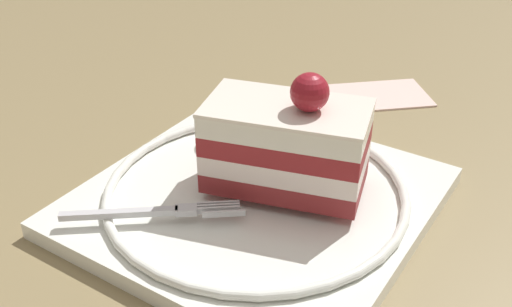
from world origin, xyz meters
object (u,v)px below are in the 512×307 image
object	(u,v)px
cake_slice	(286,146)
folded_napkin	(370,95)
fork	(156,212)
whipped_cream_dollop	(232,116)
dessert_plate	(256,198)

from	to	relation	value
cake_slice	folded_napkin	xyz separation A→B (m)	(-0.02, -0.23, -0.06)
fork	folded_napkin	xyz separation A→B (m)	(-0.09, -0.30, -0.02)
fork	cake_slice	bearing A→B (deg)	-135.32
fork	folded_napkin	size ratio (longest dim) A/B	0.96
fork	folded_napkin	world-z (taller)	fork
whipped_cream_dollop	cake_slice	bearing A→B (deg)	140.38
folded_napkin	whipped_cream_dollop	bearing A→B (deg)	61.91
whipped_cream_dollop	folded_napkin	bearing A→B (deg)	-118.09
cake_slice	folded_napkin	distance (m)	0.23
fork	folded_napkin	distance (m)	0.31
cake_slice	fork	bearing A→B (deg)	44.68
cake_slice	whipped_cream_dollop	xyz separation A→B (m)	(0.07, -0.06, -0.02)
dessert_plate	folded_napkin	size ratio (longest dim) A/B	2.34
whipped_cream_dollop	fork	bearing A→B (deg)	89.87
dessert_plate	whipped_cream_dollop	size ratio (longest dim) A/B	7.50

